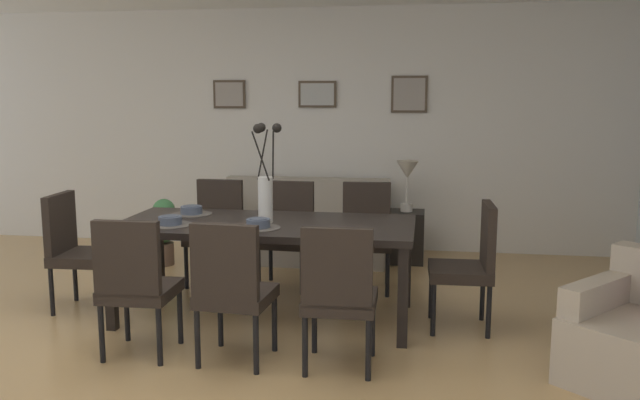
% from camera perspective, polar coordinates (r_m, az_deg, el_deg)
% --- Properties ---
extents(ground_plane, '(9.00, 9.00, 0.00)m').
position_cam_1_polar(ground_plane, '(4.49, -10.31, -13.03)').
color(ground_plane, tan).
extents(back_wall_panel, '(9.00, 0.10, 2.60)m').
position_cam_1_polar(back_wall_panel, '(7.32, -2.13, 6.10)').
color(back_wall_panel, silver).
rests_on(back_wall_panel, ground).
extents(dining_table, '(2.20, 0.99, 0.74)m').
position_cam_1_polar(dining_table, '(4.95, -4.70, -2.67)').
color(dining_table, black).
rests_on(dining_table, ground).
extents(dining_chair_near_left, '(0.45, 0.45, 0.92)m').
position_cam_1_polar(dining_chair_near_left, '(4.39, -15.66, -6.72)').
color(dining_chair_near_left, black).
rests_on(dining_chair_near_left, ground).
extents(dining_chair_near_right, '(0.45, 0.45, 0.92)m').
position_cam_1_polar(dining_chair_near_right, '(6.00, -8.93, -2.26)').
color(dining_chair_near_right, black).
rests_on(dining_chair_near_right, ground).
extents(dining_chair_far_left, '(0.47, 0.47, 0.92)m').
position_cam_1_polar(dining_chair_far_left, '(4.15, -7.62, -7.35)').
color(dining_chair_far_left, black).
rests_on(dining_chair_far_left, ground).
extents(dining_chair_far_right, '(0.46, 0.46, 0.92)m').
position_cam_1_polar(dining_chair_far_right, '(5.83, -2.82, -2.50)').
color(dining_chair_far_right, black).
rests_on(dining_chair_far_right, ground).
extents(dining_chair_mid_left, '(0.45, 0.45, 0.92)m').
position_cam_1_polar(dining_chair_mid_left, '(4.02, 1.64, -7.83)').
color(dining_chair_mid_left, black).
rests_on(dining_chair_mid_left, ground).
extents(dining_chair_mid_right, '(0.47, 0.47, 0.92)m').
position_cam_1_polar(dining_chair_mid_right, '(5.77, 4.00, -2.64)').
color(dining_chair_mid_right, black).
rests_on(dining_chair_mid_right, ground).
extents(dining_chair_head_west, '(0.46, 0.46, 0.92)m').
position_cam_1_polar(dining_chair_head_west, '(5.53, -20.41, -3.71)').
color(dining_chair_head_west, black).
rests_on(dining_chair_head_west, ground).
extents(dining_chair_head_east, '(0.45, 0.45, 0.92)m').
position_cam_1_polar(dining_chair_head_east, '(4.87, 12.93, -5.05)').
color(dining_chair_head_east, black).
rests_on(dining_chair_head_east, ground).
extents(centerpiece_vase, '(0.21, 0.23, 0.73)m').
position_cam_1_polar(centerpiece_vase, '(4.90, -4.74, 1.33)').
color(centerpiece_vase, silver).
rests_on(centerpiece_vase, dining_table).
extents(placemat_near_left, '(0.32, 0.32, 0.01)m').
position_cam_1_polar(placemat_near_left, '(4.93, -12.80, -2.10)').
color(placemat_near_left, '#4C4742').
rests_on(placemat_near_left, dining_table).
extents(bowl_near_left, '(0.17, 0.17, 0.07)m').
position_cam_1_polar(bowl_near_left, '(4.93, -12.81, -1.68)').
color(bowl_near_left, '#475166').
rests_on(bowl_near_left, dining_table).
extents(placemat_near_right, '(0.32, 0.32, 0.01)m').
position_cam_1_polar(placemat_near_right, '(5.34, -11.04, -1.20)').
color(placemat_near_right, '#4C4742').
rests_on(placemat_near_right, dining_table).
extents(bowl_near_right, '(0.17, 0.17, 0.07)m').
position_cam_1_polar(bowl_near_right, '(5.33, -11.05, -0.80)').
color(bowl_near_right, '#475166').
rests_on(bowl_near_right, dining_table).
extents(placemat_far_left, '(0.32, 0.32, 0.01)m').
position_cam_1_polar(placemat_far_left, '(4.73, -5.35, -2.39)').
color(placemat_far_left, '#4C4742').
rests_on(placemat_far_left, dining_table).
extents(bowl_far_left, '(0.17, 0.17, 0.07)m').
position_cam_1_polar(bowl_far_left, '(4.72, -5.35, -1.95)').
color(bowl_far_left, '#475166').
rests_on(bowl_far_left, dining_table).
extents(sofa, '(1.76, 0.84, 0.80)m').
position_cam_1_polar(sofa, '(6.88, -1.50, -2.67)').
color(sofa, '#A89E8E').
rests_on(sofa, ground).
extents(side_table, '(0.36, 0.36, 0.52)m').
position_cam_1_polar(side_table, '(6.74, 7.43, -3.16)').
color(side_table, black).
rests_on(side_table, ground).
extents(table_lamp, '(0.22, 0.22, 0.51)m').
position_cam_1_polar(table_lamp, '(6.64, 7.54, 2.19)').
color(table_lamp, beige).
rests_on(table_lamp, side_table).
extents(framed_picture_left, '(0.36, 0.03, 0.31)m').
position_cam_1_polar(framed_picture_left, '(7.42, -7.84, 9.04)').
color(framed_picture_left, '#473828').
extents(framed_picture_center, '(0.41, 0.03, 0.29)m').
position_cam_1_polar(framed_picture_center, '(7.19, -0.23, 9.12)').
color(framed_picture_center, '#473828').
extents(framed_picture_right, '(0.38, 0.03, 0.39)m').
position_cam_1_polar(framed_picture_right, '(7.10, 7.72, 9.04)').
color(framed_picture_right, '#473828').
extents(potted_plant, '(0.36, 0.36, 0.67)m').
position_cam_1_polar(potted_plant, '(6.73, -13.53, -2.38)').
color(potted_plant, brown).
rests_on(potted_plant, ground).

